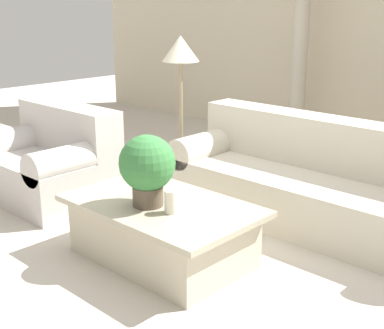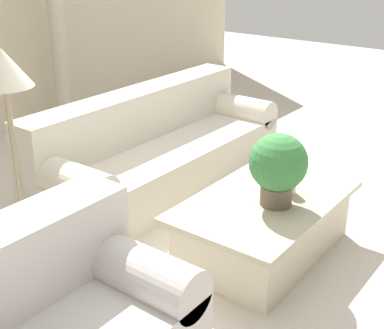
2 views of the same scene
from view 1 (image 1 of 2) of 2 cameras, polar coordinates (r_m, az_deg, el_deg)
name	(u,v)px [view 1 (image 1 of 2)]	position (r m, az deg, el deg)	size (l,w,h in m)	color
ground_plane	(201,235)	(4.20, 0.96, -7.54)	(16.00, 16.00, 0.00)	beige
sofa_long	(316,183)	(4.45, 13.05, -1.98)	(2.46, 0.86, 0.83)	beige
loveseat	(51,161)	(5.08, -14.83, 0.38)	(1.23, 0.86, 0.83)	beige
coffee_table	(162,230)	(3.76, -3.21, -7.02)	(1.34, 0.83, 0.42)	beige
potted_plant	(147,166)	(3.56, -4.80, -0.20)	(0.38, 0.38, 0.49)	brown
pillar_candle	(171,202)	(3.48, -2.26, -3.98)	(0.09, 0.09, 0.16)	silver
floor_lamp	(181,62)	(5.09, -1.23, 10.90)	(0.35, 0.35, 1.45)	gray
column_left	(300,43)	(6.67, 11.49, 12.56)	(0.26, 0.26, 2.48)	beige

